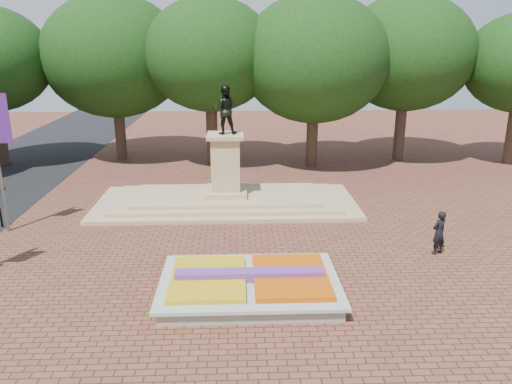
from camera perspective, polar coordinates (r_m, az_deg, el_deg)
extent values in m
plane|color=brown|center=(19.84, -3.82, -8.81)|extent=(90.00, 90.00, 0.00)
cube|color=gray|center=(17.95, -0.74, -10.93)|extent=(6.00, 4.00, 0.45)
cube|color=beige|center=(17.82, -0.75, -10.15)|extent=(6.30, 4.30, 0.12)
cube|color=#D85F0C|center=(17.85, 3.98, -9.67)|extent=(2.60, 3.40, 0.22)
cube|color=gold|center=(17.79, -5.49, -9.84)|extent=(2.60, 3.40, 0.18)
cube|color=#542F81|center=(17.72, -0.75, -9.51)|extent=(5.20, 0.55, 0.38)
cube|color=tan|center=(27.23, -3.40, -1.24)|extent=(14.00, 6.00, 0.20)
cube|color=tan|center=(27.16, -3.41, -0.84)|extent=(12.00, 5.00, 0.20)
cube|color=tan|center=(27.10, -3.42, -0.44)|extent=(10.00, 4.00, 0.20)
cube|color=tan|center=(27.03, -3.43, 0.07)|extent=(2.20, 2.20, 0.30)
cube|color=tan|center=(26.62, -3.48, 3.26)|extent=(1.50, 1.50, 2.80)
cube|color=tan|center=(26.30, -3.54, 6.43)|extent=(1.90, 1.90, 0.20)
imported|color=black|center=(26.08, -3.60, 9.35)|extent=(1.22, 0.95, 2.50)
cylinder|color=#3A2B20|center=(40.06, -26.83, 5.71)|extent=(0.80, 0.80, 4.00)
cylinder|color=#3A2B20|center=(37.45, -15.57, 6.25)|extent=(0.80, 0.80, 4.00)
ellipsoid|color=#13340E|center=(36.91, -16.17, 13.41)|extent=(8.80, 8.80, 7.48)
cylinder|color=#3A2B20|center=(36.49, -4.75, 6.54)|extent=(0.80, 0.80, 4.00)
ellipsoid|color=#13340E|center=(35.93, -4.94, 13.92)|extent=(8.80, 8.80, 7.48)
cylinder|color=#3A2B20|center=(36.85, 6.26, 6.60)|extent=(0.80, 0.80, 4.00)
ellipsoid|color=#13340E|center=(36.29, 6.51, 13.91)|extent=(8.80, 8.80, 7.48)
cylinder|color=#3A2B20|center=(38.50, 16.69, 6.44)|extent=(0.80, 0.80, 4.00)
ellipsoid|color=#13340E|center=(37.97, 17.31, 13.41)|extent=(8.80, 8.80, 7.48)
cylinder|color=#3A2B20|center=(41.28, 25.98, 6.11)|extent=(0.80, 0.80, 4.00)
ellipsoid|color=#13340E|center=(40.79, 26.85, 12.58)|extent=(8.80, 8.80, 7.48)
cube|color=#4D1D7C|center=(24.85, -27.09, 7.49)|extent=(0.70, 0.04, 2.20)
cylinder|color=black|center=(26.78, -27.11, -2.70)|extent=(0.10, 0.10, 0.90)
sphere|color=black|center=(26.64, -27.25, -1.74)|extent=(0.12, 0.12, 0.12)
imported|color=black|center=(22.15, 20.17, -4.37)|extent=(0.82, 0.72, 1.89)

